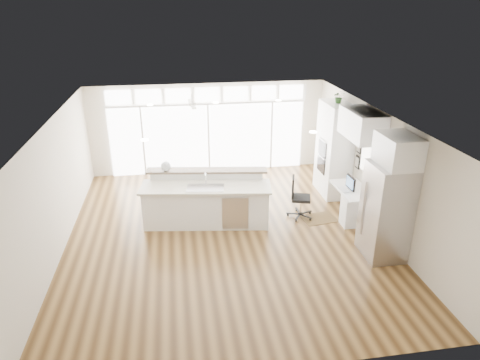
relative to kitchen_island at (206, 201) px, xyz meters
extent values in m
cube|color=#492F16|center=(0.37, -0.55, -0.61)|extent=(7.00, 8.00, 0.02)
cube|color=white|center=(0.37, -0.55, 2.10)|extent=(7.00, 8.00, 0.02)
cube|color=beige|center=(0.37, 3.45, 0.75)|extent=(7.00, 0.04, 2.70)
cube|color=beige|center=(0.37, -4.55, 0.75)|extent=(7.00, 0.04, 2.70)
cube|color=beige|center=(-3.13, -0.55, 0.75)|extent=(0.04, 8.00, 2.70)
cube|color=beige|center=(3.87, -0.55, 0.75)|extent=(0.04, 8.00, 2.70)
cube|color=white|center=(0.37, 3.39, 0.45)|extent=(5.80, 0.06, 2.08)
cube|color=white|center=(0.37, 3.39, 1.78)|extent=(5.90, 0.06, 0.40)
cube|color=white|center=(3.83, -0.25, 0.95)|extent=(0.04, 0.85, 0.85)
cube|color=silver|center=(-0.13, 2.25, 1.88)|extent=(1.16, 1.16, 0.32)
cube|color=#F3E7CE|center=(0.37, -0.35, 2.08)|extent=(3.40, 3.00, 0.02)
cube|color=white|center=(3.54, 1.25, 0.65)|extent=(0.64, 1.20, 2.50)
cube|color=white|center=(3.50, -0.25, -0.22)|extent=(0.72, 1.30, 0.76)
cube|color=white|center=(3.54, -0.25, 1.75)|extent=(0.64, 1.30, 0.64)
cube|color=#B9B9BE|center=(3.48, -1.90, 0.40)|extent=(0.76, 0.90, 2.00)
cube|color=white|center=(3.54, -1.90, 1.70)|extent=(0.64, 0.90, 0.60)
cube|color=black|center=(3.83, 0.37, 0.80)|extent=(0.06, 0.22, 0.80)
cube|color=white|center=(0.00, 0.00, 0.00)|extent=(3.14, 1.55, 1.19)
cube|color=#352310|center=(2.73, -0.20, -0.59)|extent=(0.88, 0.70, 0.01)
cube|color=black|center=(2.30, -0.02, -0.08)|extent=(0.66, 0.63, 1.03)
sphere|color=silver|center=(-0.88, 0.53, 0.72)|extent=(0.28, 0.28, 0.24)
cube|color=black|center=(3.42, -0.25, 0.34)|extent=(0.09, 0.43, 0.35)
cube|color=silver|center=(3.25, -0.25, 0.17)|extent=(0.16, 0.36, 0.02)
imported|color=#2E5D28|center=(3.54, 1.25, 2.03)|extent=(0.30, 0.33, 0.25)
camera|label=1|loc=(-0.63, -9.02, 4.36)|focal=32.00mm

